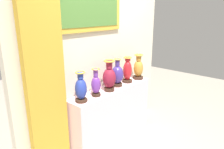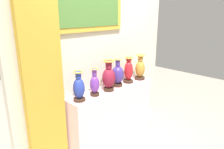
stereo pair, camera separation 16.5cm
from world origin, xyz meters
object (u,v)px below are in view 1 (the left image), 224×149
at_px(vase_violet, 96,85).
at_px(vase_indigo, 117,75).
at_px(vase_crimson, 127,71).
at_px(vase_ochre, 138,68).
at_px(vase_burgundy, 109,77).
at_px(vase_cobalt, 81,89).

xyz_separation_m(vase_violet, vase_indigo, (0.46, 0.03, 0.02)).
height_order(vase_indigo, vase_crimson, vase_indigo).
bearing_deg(vase_crimson, vase_indigo, 179.84).
relative_size(vase_violet, vase_indigo, 0.90).
relative_size(vase_violet, vase_ochre, 0.91).
distance_m(vase_violet, vase_crimson, 0.70).
xyz_separation_m(vase_burgundy, vase_indigo, (0.22, 0.04, -0.02)).
xyz_separation_m(vase_crimson, vase_ochre, (0.24, -0.03, -0.01)).
bearing_deg(vase_indigo, vase_cobalt, -178.03).
distance_m(vase_indigo, vase_crimson, 0.24).
xyz_separation_m(vase_burgundy, vase_crimson, (0.45, 0.04, -0.01)).
height_order(vase_violet, vase_burgundy, vase_burgundy).
xyz_separation_m(vase_violet, vase_burgundy, (0.25, -0.00, 0.04)).
height_order(vase_crimson, vase_ochre, vase_ochre).
height_order(vase_cobalt, vase_indigo, vase_indigo).
bearing_deg(vase_cobalt, vase_burgundy, -1.74).
height_order(vase_cobalt, vase_burgundy, vase_burgundy).
bearing_deg(vase_cobalt, vase_violet, -2.38).
xyz_separation_m(vase_violet, vase_crimson, (0.70, 0.03, 0.03)).
relative_size(vase_cobalt, vase_violet, 1.02).
bearing_deg(vase_cobalt, vase_ochre, -0.37).
bearing_deg(vase_crimson, vase_violet, -177.28).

